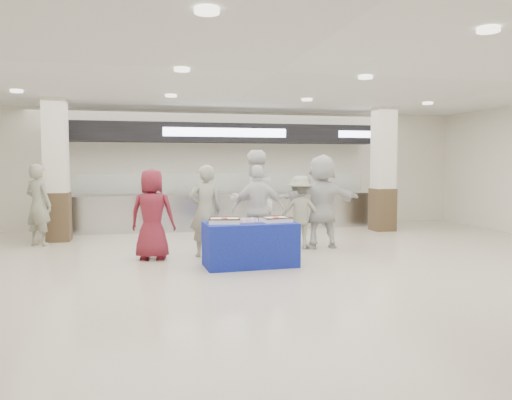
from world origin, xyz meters
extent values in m
plane|color=beige|center=(0.00, 0.00, 0.00)|extent=(14.00, 14.00, 0.00)
cube|color=#B0B3B8|center=(0.00, 5.40, 0.45)|extent=(8.00, 0.80, 0.90)
cube|color=#B0B3B8|center=(0.00, 5.40, 0.92)|extent=(8.00, 0.85, 0.04)
cube|color=white|center=(0.00, 5.10, 1.25)|extent=(7.60, 0.02, 0.50)
cube|color=black|center=(0.00, 5.40, 2.55)|extent=(8.40, 0.70, 0.50)
cube|color=silver|center=(0.00, 5.04, 2.55)|extent=(3.20, 0.03, 0.22)
cube|color=silver|center=(3.80, 5.04, 2.55)|extent=(1.40, 0.03, 0.18)
cube|color=#3D2D1B|center=(-4.00, 4.20, 0.55)|extent=(0.55, 0.55, 1.10)
cube|color=silver|center=(-4.00, 4.20, 2.15)|extent=(0.50, 0.50, 2.10)
cube|color=#3D2D1B|center=(4.00, 4.20, 0.55)|extent=(0.55, 0.55, 1.10)
cube|color=silver|center=(4.00, 4.20, 2.15)|extent=(0.50, 0.50, 2.10)
cube|color=navy|center=(-0.33, 0.52, 0.38)|extent=(1.59, 0.85, 0.75)
cube|color=white|center=(-0.77, 0.53, 0.79)|extent=(0.57, 0.48, 0.08)
cube|color=#402712|center=(-0.77, 0.53, 0.84)|extent=(0.57, 0.48, 0.02)
cylinder|color=red|center=(-0.77, 0.53, 0.83)|extent=(0.13, 0.13, 0.01)
cube|color=white|center=(0.12, 0.53, 0.79)|extent=(0.53, 0.45, 0.07)
cube|color=#402712|center=(0.12, 0.53, 0.84)|extent=(0.53, 0.45, 0.02)
cylinder|color=red|center=(0.12, 0.53, 0.83)|extent=(0.12, 0.12, 0.01)
cube|color=#ADADB2|center=(-0.37, 0.57, 0.76)|extent=(0.50, 0.42, 0.02)
imported|color=maroon|center=(-1.95, 1.50, 0.83)|extent=(0.93, 0.73, 1.66)
imported|color=gray|center=(-0.97, 1.60, 0.86)|extent=(0.68, 0.49, 1.73)
imported|color=white|center=(0.03, 1.86, 1.01)|extent=(1.14, 0.99, 2.02)
imported|color=white|center=(0.03, 1.46, 0.86)|extent=(1.05, 0.54, 1.73)
imported|color=gray|center=(1.06, 2.05, 0.75)|extent=(1.10, 0.83, 1.50)
imported|color=silver|center=(1.50, 2.02, 0.97)|extent=(1.82, 0.63, 1.94)
imported|color=gray|center=(-4.28, 3.61, 0.87)|extent=(0.76, 0.70, 1.75)
camera|label=1|loc=(-2.11, -7.73, 1.76)|focal=35.00mm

